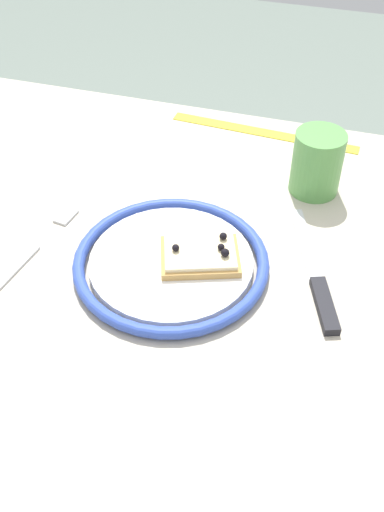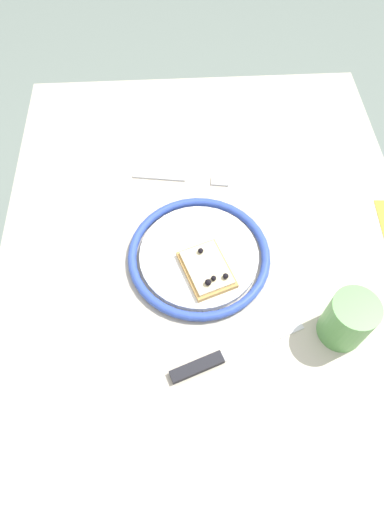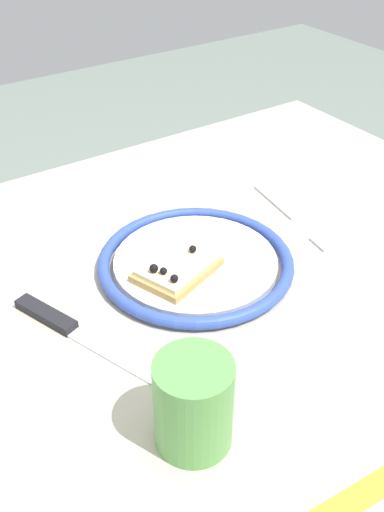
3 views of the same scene
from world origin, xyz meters
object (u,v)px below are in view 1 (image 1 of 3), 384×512
Objects in this scene: fork at (34,250)px; pizza_slice_near at (200,255)px; plate at (171,262)px; cup at (317,163)px; dining_table at (163,305)px; measuring_tape at (264,133)px; knife at (319,287)px.

pizza_slice_near is at bearing 8.71° from fork.
cup is at bearing 55.27° from plate.
dining_table is 0.37m from measuring_tape.
cup is at bearing 100.30° from knife.
knife is (0.22, -0.01, 0.11)m from dining_table.
measuring_tape is (0.07, 0.35, 0.11)m from dining_table.
knife is at bearing 5.57° from fork.
dining_table is at bearing 14.61° from fork.
cup is 0.18m from measuring_tape.
fork is 0.44m from cup.
cup is at bearing 35.60° from fork.
plate reaches higher than fork.
dining_table is 0.21m from fork.
fork is (-0.23, -0.04, -0.02)m from pizza_slice_near.
pizza_slice_near reaches higher than dining_table.
cup is 0.30× the size of measuring_tape.
fork is 2.04× the size of cup.
measuring_tape reaches higher than dining_table.
knife is 2.35× the size of cup.
pizza_slice_near is 0.53× the size of knife.
plate is 2.13× the size of pizza_slice_near.
fork is at bearing -144.40° from cup.
fork is (-0.17, -0.04, 0.11)m from dining_table.
measuring_tape is (-0.11, 0.14, -0.05)m from cup.
pizza_slice_near is 0.25m from cup.
dining_table is 0.25m from knife.
measuring_tape is at bearing 57.79° from fork.
pizza_slice_near reaches higher than fork.
dining_table is 0.14m from pizza_slice_near.
fork is at bearing -165.39° from dining_table.
measuring_tape is at bearing 81.94° from plate.
cup reaches higher than plate.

